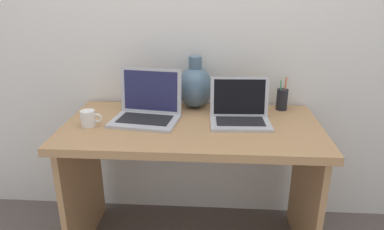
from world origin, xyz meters
name	(u,v)px	position (x,y,z in m)	size (l,w,h in m)	color
back_wall	(196,25)	(0.00, 0.37, 1.20)	(4.40, 0.04, 2.40)	silver
desk	(192,154)	(0.00, 0.00, 0.58)	(1.31, 0.66, 0.75)	#AD7F51
laptop_left	(148,106)	(-0.24, 0.07, 0.82)	(0.37, 0.30, 0.26)	#B2B2B7
laptop_right	(240,110)	(0.24, 0.06, 0.81)	(0.31, 0.23, 0.22)	#B2B2B7
green_vase	(195,86)	(0.00, 0.27, 0.87)	(0.20, 0.20, 0.30)	slate
coffee_mug	(89,118)	(-0.51, -0.06, 0.79)	(0.11, 0.07, 0.08)	white
pen_cup	(282,99)	(0.49, 0.26, 0.81)	(0.06, 0.06, 0.19)	black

